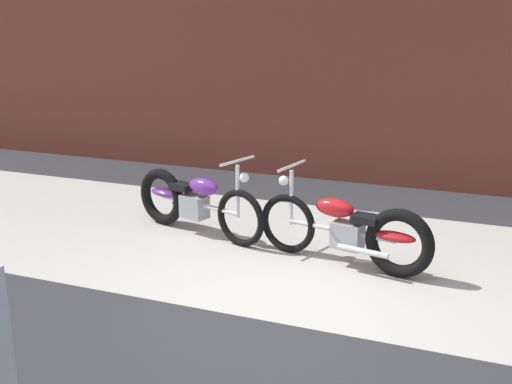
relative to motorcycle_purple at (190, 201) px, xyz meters
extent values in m
plane|color=#2D2D30|center=(1.68, -1.87, -0.40)|extent=(80.00, 80.00, 0.00)
cube|color=#B2ADA3|center=(1.68, -0.12, -0.40)|extent=(36.00, 3.50, 0.01)
cube|color=brown|center=(1.68, 3.33, 2.21)|extent=(36.00, 0.50, 5.22)
torus|color=black|center=(0.77, -0.23, -0.06)|extent=(0.67, 0.27, 0.68)
torus|color=black|center=(-0.47, 0.14, -0.03)|extent=(0.74, 0.33, 0.73)
cylinder|color=silver|center=(0.15, -0.05, -0.02)|extent=(1.20, 0.41, 0.06)
cube|color=#99999E|center=(0.07, -0.02, -0.06)|extent=(0.37, 0.30, 0.28)
ellipsoid|color=#6B2D93|center=(0.23, -0.07, 0.22)|extent=(0.48, 0.31, 0.20)
ellipsoid|color=#6B2D93|center=(-0.42, 0.12, 0.03)|extent=(0.47, 0.30, 0.10)
cube|color=black|center=(-0.12, 0.03, 0.16)|extent=(0.33, 0.27, 0.08)
cylinder|color=silver|center=(0.73, -0.22, 0.25)|extent=(0.05, 0.05, 0.62)
cylinder|color=silver|center=(0.73, -0.22, 0.61)|extent=(0.20, 0.56, 0.03)
sphere|color=white|center=(0.83, -0.25, 0.43)|extent=(0.11, 0.11, 0.11)
cylinder|color=silver|center=(-0.11, 0.19, -0.14)|extent=(0.54, 0.21, 0.06)
torus|color=black|center=(1.34, -0.22, -0.06)|extent=(0.68, 0.21, 0.68)
torus|color=black|center=(2.62, -0.47, -0.03)|extent=(0.74, 0.27, 0.73)
cylinder|color=silver|center=(1.98, -0.34, -0.02)|extent=(1.22, 0.29, 0.06)
cube|color=#99999E|center=(2.06, -0.36, -0.06)|extent=(0.36, 0.28, 0.28)
ellipsoid|color=red|center=(1.90, -0.33, 0.22)|extent=(0.47, 0.27, 0.20)
ellipsoid|color=red|center=(2.57, -0.46, 0.03)|extent=(0.47, 0.26, 0.10)
cube|color=black|center=(2.26, -0.40, 0.16)|extent=(0.31, 0.25, 0.08)
cylinder|color=silver|center=(1.38, -0.23, 0.25)|extent=(0.05, 0.05, 0.62)
cylinder|color=silver|center=(1.38, -0.23, 0.61)|extent=(0.14, 0.58, 0.03)
sphere|color=white|center=(1.28, -0.21, 0.43)|extent=(0.11, 0.11, 0.11)
cylinder|color=silver|center=(2.27, -0.55, -0.14)|extent=(0.55, 0.16, 0.06)
camera|label=1|loc=(3.44, -6.53, 2.18)|focal=43.81mm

